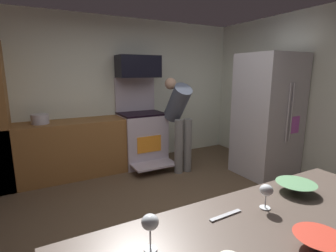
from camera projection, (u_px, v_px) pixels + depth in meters
ground_plane at (177, 223)px, 2.90m from camera, size 5.20×4.80×0.02m
wall_back at (112, 92)px, 4.64m from camera, size 5.20×0.12×2.60m
wall_right at (325, 97)px, 3.81m from camera, size 0.12×4.80×2.60m
lower_cabinet_run at (65, 150)px, 4.09m from camera, size 2.40×0.60×0.90m
oven_range at (142, 136)px, 4.67m from camera, size 0.76×1.02×1.57m
microwave at (138, 67)px, 4.50m from camera, size 0.74×0.38×0.38m
refrigerator at (267, 116)px, 4.14m from camera, size 0.86×0.80×1.94m
person_cook at (179, 116)px, 4.31m from camera, size 0.31×0.66×1.56m
mixing_bowl_large at (296, 187)px, 1.66m from camera, size 0.25×0.25×0.06m
mixing_bowl_small at (319, 243)px, 1.11m from camera, size 0.22×0.22×0.07m
wine_glass_mid at (266, 191)px, 1.44m from camera, size 0.07×0.07×0.14m
wine_glass_far at (150, 224)px, 1.09m from camera, size 0.08×0.08×0.17m
knife_chef at (226, 215)px, 1.38m from camera, size 0.21×0.03×0.01m
stock_pot at (40, 119)px, 3.84m from camera, size 0.25×0.25×0.15m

